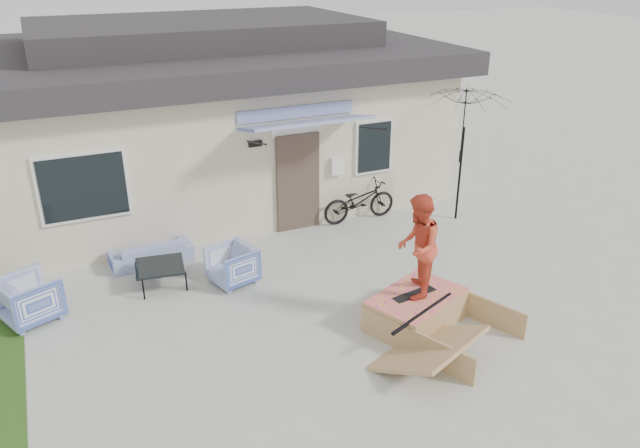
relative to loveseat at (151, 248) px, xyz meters
name	(u,v)px	position (x,y,z in m)	size (l,w,h in m)	color
ground	(351,350)	(2.20, -4.14, -0.30)	(90.00, 90.00, 0.00)	#ABADA1
house	(205,109)	(2.20, 3.85, 1.64)	(10.80, 8.49, 4.10)	beige
loveseat	(151,248)	(0.00, 0.00, 0.00)	(1.54, 0.45, 0.60)	#334AA5
armchair_left	(29,296)	(-2.14, -1.23, 0.13)	(0.83, 0.78, 0.86)	#334AA5
armchair_right	(232,263)	(1.20, -1.40, 0.08)	(0.75, 0.70, 0.77)	#334AA5
coffee_table	(161,275)	(-0.01, -0.98, -0.10)	(0.83, 0.83, 0.41)	black
bicycle	(359,197)	(4.59, 0.17, 0.25)	(0.60, 1.73, 1.11)	black
patio_umbrella	(463,143)	(6.62, -0.66, 1.45)	(2.07, 1.95, 2.20)	black
skate_ramp	(416,310)	(3.48, -3.92, -0.05)	(1.52, 2.03, 0.51)	#A47E4E
skateboard	(415,293)	(3.46, -3.87, 0.23)	(0.77, 0.19, 0.05)	black
skater	(418,245)	(3.46, -3.87, 1.09)	(0.82, 0.63, 1.67)	#D3462D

